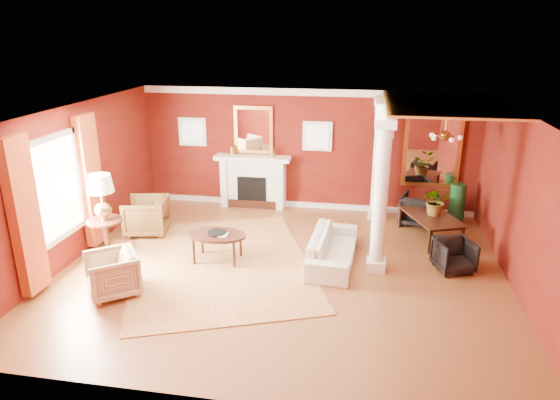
% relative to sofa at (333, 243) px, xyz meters
% --- Properties ---
extents(ground, '(8.00, 8.00, 0.00)m').
position_rel_sofa_xyz_m(ground, '(-0.89, -0.47, -0.39)').
color(ground, brown).
rests_on(ground, ground).
extents(room_shell, '(8.04, 7.04, 2.92)m').
position_rel_sofa_xyz_m(room_shell, '(-0.89, -0.47, 1.63)').
color(room_shell, '#5F170D').
rests_on(room_shell, ground).
extents(fireplace, '(1.85, 0.42, 1.29)m').
position_rel_sofa_xyz_m(fireplace, '(-2.19, 2.85, 0.25)').
color(fireplace, white).
rests_on(fireplace, ground).
extents(overmantel_mirror, '(0.95, 0.07, 1.15)m').
position_rel_sofa_xyz_m(overmantel_mirror, '(-2.19, 2.99, 1.51)').
color(overmantel_mirror, gold).
rests_on(overmantel_mirror, fireplace).
extents(flank_window_left, '(0.70, 0.07, 0.70)m').
position_rel_sofa_xyz_m(flank_window_left, '(-3.74, 3.00, 1.41)').
color(flank_window_left, white).
rests_on(flank_window_left, room_shell).
extents(flank_window_right, '(0.70, 0.07, 0.70)m').
position_rel_sofa_xyz_m(flank_window_right, '(-0.64, 3.00, 1.41)').
color(flank_window_right, white).
rests_on(flank_window_right, room_shell).
extents(left_window, '(0.21, 2.55, 2.60)m').
position_rel_sofa_xyz_m(left_window, '(-4.79, -1.07, 1.03)').
color(left_window, white).
rests_on(left_window, room_shell).
extents(column_front, '(0.36, 0.36, 2.80)m').
position_rel_sofa_xyz_m(column_front, '(0.81, -0.17, 1.03)').
color(column_front, white).
rests_on(column_front, ground).
extents(column_back, '(0.36, 0.36, 2.80)m').
position_rel_sofa_xyz_m(column_back, '(0.81, 2.53, 1.03)').
color(column_back, white).
rests_on(column_back, ground).
extents(header_beam, '(0.30, 3.20, 0.32)m').
position_rel_sofa_xyz_m(header_beam, '(0.81, 1.43, 2.23)').
color(header_beam, white).
rests_on(header_beam, column_front).
extents(amber_ceiling, '(2.30, 3.40, 0.04)m').
position_rel_sofa_xyz_m(amber_ceiling, '(1.96, 1.28, 2.48)').
color(amber_ceiling, '#E99644').
rests_on(amber_ceiling, room_shell).
extents(dining_mirror, '(1.30, 0.07, 1.70)m').
position_rel_sofa_xyz_m(dining_mirror, '(2.01, 2.99, 1.16)').
color(dining_mirror, gold).
rests_on(dining_mirror, room_shell).
extents(chandelier, '(0.60, 0.62, 0.75)m').
position_rel_sofa_xyz_m(chandelier, '(2.01, 1.33, 1.86)').
color(chandelier, '#BB8D3A').
rests_on(chandelier, room_shell).
extents(crown_trim, '(8.00, 0.08, 0.16)m').
position_rel_sofa_xyz_m(crown_trim, '(-0.89, 2.99, 2.43)').
color(crown_trim, white).
rests_on(crown_trim, room_shell).
extents(base_trim, '(8.00, 0.08, 0.12)m').
position_rel_sofa_xyz_m(base_trim, '(-0.89, 2.99, -0.33)').
color(base_trim, white).
rests_on(base_trim, ground).
extents(rug, '(4.59, 5.20, 0.02)m').
position_rel_sofa_xyz_m(rug, '(-2.10, -0.42, -0.38)').
color(rug, maroon).
rests_on(rug, ground).
extents(sofa, '(0.69, 2.04, 0.78)m').
position_rel_sofa_xyz_m(sofa, '(0.00, 0.00, 0.00)').
color(sofa, beige).
rests_on(sofa, ground).
extents(armchair_leopard, '(0.95, 0.99, 0.89)m').
position_rel_sofa_xyz_m(armchair_leopard, '(-4.07, 0.74, 0.05)').
color(armchair_leopard, black).
rests_on(armchair_leopard, ground).
extents(armchair_stripe, '(1.06, 1.07, 0.81)m').
position_rel_sofa_xyz_m(armchair_stripe, '(-3.53, -1.82, 0.01)').
color(armchair_stripe, tan).
rests_on(armchair_stripe, ground).
extents(coffee_table, '(1.11, 1.11, 0.56)m').
position_rel_sofa_xyz_m(coffee_table, '(-2.17, -0.31, 0.12)').
color(coffee_table, black).
rests_on(coffee_table, ground).
extents(coffee_book, '(0.17, 0.02, 0.23)m').
position_rel_sofa_xyz_m(coffee_book, '(-2.12, -0.36, 0.28)').
color(coffee_book, black).
rests_on(coffee_book, coffee_table).
extents(side_table, '(0.67, 0.67, 1.67)m').
position_rel_sofa_xyz_m(side_table, '(-4.32, -0.52, 0.75)').
color(side_table, black).
rests_on(side_table, ground).
extents(dining_table, '(1.06, 1.62, 0.85)m').
position_rel_sofa_xyz_m(dining_table, '(1.94, 1.49, 0.03)').
color(dining_table, black).
rests_on(dining_table, ground).
extents(dining_chair_near, '(0.79, 0.77, 0.65)m').
position_rel_sofa_xyz_m(dining_chair_near, '(2.20, 0.05, -0.07)').
color(dining_chair_near, black).
rests_on(dining_chair_near, ground).
extents(dining_chair_far, '(0.91, 0.88, 0.77)m').
position_rel_sofa_xyz_m(dining_chair_far, '(1.75, 2.29, -0.01)').
color(dining_chair_far, black).
rests_on(dining_chair_far, ground).
extents(green_urn, '(0.39, 0.39, 0.94)m').
position_rel_sofa_xyz_m(green_urn, '(2.61, 2.53, -0.02)').
color(green_urn, '#15421D').
rests_on(green_urn, ground).
extents(potted_plant, '(0.61, 0.67, 0.49)m').
position_rel_sofa_xyz_m(potted_plant, '(2.00, 1.50, 0.71)').
color(potted_plant, '#26591E').
rests_on(potted_plant, dining_table).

